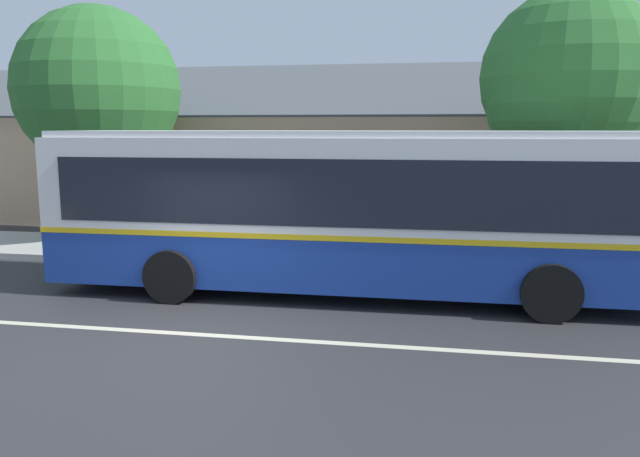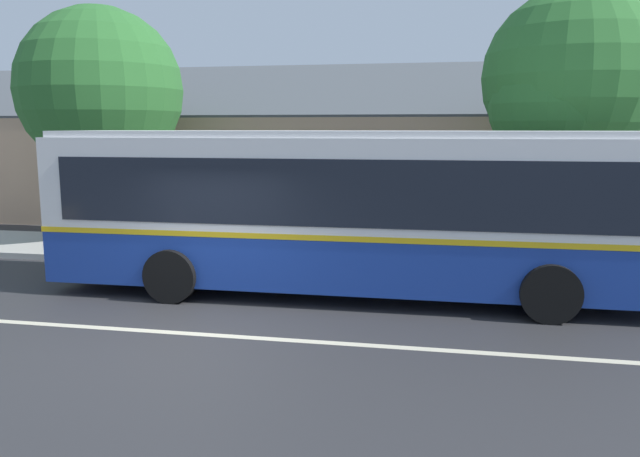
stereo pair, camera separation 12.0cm
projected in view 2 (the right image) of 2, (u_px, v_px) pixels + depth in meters
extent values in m
plane|color=#2D2D30|center=(186.00, 334.00, 9.82)|extent=(300.00, 300.00, 0.00)
cube|color=#ADAAA3|center=(281.00, 254.00, 15.63)|extent=(60.00, 3.00, 0.15)
cube|color=beige|center=(186.00, 333.00, 9.82)|extent=(60.00, 0.16, 0.01)
cube|color=tan|center=(267.00, 167.00, 23.47)|extent=(24.53, 8.87, 3.51)
cube|color=#4C5156|center=(248.00, 90.00, 20.88)|extent=(25.13, 4.50, 2.02)
cube|color=#4C5156|center=(281.00, 97.00, 25.18)|extent=(25.13, 4.50, 2.02)
cube|color=tan|center=(109.00, 60.00, 24.93)|extent=(0.70, 0.70, 1.20)
cube|color=black|center=(228.00, 170.00, 19.11)|extent=(1.10, 0.06, 1.30)
cube|color=black|center=(519.00, 174.00, 17.50)|extent=(1.10, 0.06, 1.30)
cube|color=#4C3323|center=(346.00, 201.00, 18.56)|extent=(1.00, 0.06, 2.10)
cube|color=navy|center=(349.00, 255.00, 12.11)|extent=(11.45, 2.56, 0.98)
cube|color=gold|center=(349.00, 227.00, 12.02)|extent=(11.47, 2.58, 0.10)
cube|color=white|center=(349.00, 182.00, 11.88)|extent=(11.45, 2.56, 1.67)
cube|color=white|center=(350.00, 134.00, 11.73)|extent=(11.22, 2.44, 0.12)
cube|color=black|center=(358.00, 181.00, 13.12)|extent=(10.52, 0.09, 1.17)
cube|color=black|center=(339.00, 194.00, 10.67)|extent=(10.52, 0.09, 1.17)
cube|color=#B21919|center=(292.00, 241.00, 13.60)|extent=(3.20, 0.05, 0.69)
cube|color=black|center=(579.00, 216.00, 12.41)|extent=(0.90, 0.04, 2.40)
cylinder|color=black|center=(529.00, 262.00, 12.72)|extent=(1.00, 0.29, 1.00)
cylinder|color=black|center=(550.00, 294.00, 10.29)|extent=(1.00, 0.29, 1.00)
cylinder|color=black|center=(217.00, 250.00, 13.93)|extent=(1.00, 0.29, 1.00)
cylinder|color=black|center=(171.00, 276.00, 11.51)|extent=(1.00, 0.29, 1.00)
cube|color=#4C4C4C|center=(122.00, 227.00, 16.57)|extent=(1.71, 0.10, 0.04)
cube|color=#4C4C4C|center=(119.00, 228.00, 16.43)|extent=(1.71, 0.10, 0.04)
cube|color=#4C4C4C|center=(116.00, 229.00, 16.29)|extent=(1.71, 0.10, 0.04)
cube|color=#4C4C4C|center=(113.00, 218.00, 16.12)|extent=(1.71, 0.04, 0.10)
cube|color=#4C4C4C|center=(113.00, 213.00, 16.09)|extent=(1.71, 0.04, 0.10)
cube|color=black|center=(144.00, 237.00, 16.33)|extent=(0.08, 0.43, 0.45)
cube|color=black|center=(96.00, 235.00, 16.59)|extent=(0.08, 0.43, 0.45)
cube|color=#4C4C4C|center=(249.00, 232.00, 15.79)|extent=(1.61, 0.10, 0.04)
cube|color=#4C4C4C|center=(247.00, 233.00, 15.65)|extent=(1.61, 0.10, 0.04)
cube|color=#4C4C4C|center=(246.00, 234.00, 15.51)|extent=(1.61, 0.10, 0.04)
cube|color=#4C4C4C|center=(244.00, 222.00, 15.34)|extent=(1.61, 0.04, 0.10)
cube|color=#4C4C4C|center=(244.00, 217.00, 15.32)|extent=(1.61, 0.04, 0.10)
cube|color=black|center=(272.00, 242.00, 15.56)|extent=(0.08, 0.43, 0.45)
cube|color=black|center=(223.00, 241.00, 15.80)|extent=(0.08, 0.43, 0.45)
cylinder|color=#4C3828|center=(565.00, 199.00, 15.11)|extent=(0.43, 0.43, 3.01)
sphere|color=#2D6B2D|center=(572.00, 78.00, 14.65)|extent=(4.17, 4.17, 4.17)
sphere|color=#2D6B2D|center=(555.00, 104.00, 14.42)|extent=(3.01, 3.01, 3.01)
cylinder|color=#4C3828|center=(106.00, 194.00, 17.27)|extent=(0.38, 0.38, 2.77)
sphere|color=#2D6B2D|center=(100.00, 90.00, 16.82)|extent=(4.42, 4.42, 4.42)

